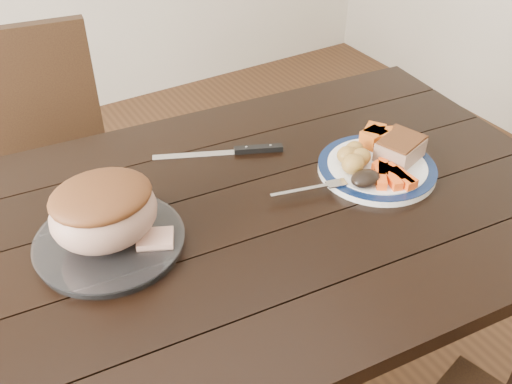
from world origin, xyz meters
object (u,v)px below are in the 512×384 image
carving_knife (243,150)px  chair_far (43,168)px  dining_table (220,250)px  fork (315,188)px  serving_platter (110,243)px  pork_slice (400,150)px  roast_joint (104,214)px  dinner_plate (377,169)px

carving_knife → chair_far: bearing=150.4°
dining_table → fork: (0.22, -0.04, 0.11)m
dining_table → serving_platter: (-0.23, 0.03, 0.10)m
pork_slice → roast_joint: size_ratio=0.51×
pork_slice → fork: 0.24m
pork_slice → dining_table: bearing=174.2°
pork_slice → carving_knife: 0.38m
serving_platter → carving_knife: bearing=21.8°
dinner_plate → pork_slice: pork_slice is taller
fork → roast_joint: 0.46m
serving_platter → fork: (0.44, -0.07, 0.01)m
dining_table → pork_slice: bearing=-5.8°
pork_slice → carving_knife: size_ratio=0.35×
chair_far → serving_platter: chair_far is taller
roast_joint → serving_platter: bearing=0.0°
carving_knife → serving_platter: bearing=-133.9°
dinner_plate → serving_platter: 0.63m
chair_far → fork: 0.93m
dining_table → roast_joint: (-0.23, 0.03, 0.18)m
serving_platter → fork: size_ratio=1.63×
serving_platter → roast_joint: bearing=0.0°
fork → serving_platter: bearing=-175.4°
fork → roast_joint: bearing=-175.4°
dining_table → dinner_plate: 0.41m
serving_platter → pork_slice: size_ratio=2.76×
pork_slice → fork: bearing=178.6°
fork → roast_joint: size_ratio=0.85×
dinner_plate → fork: bearing=179.7°
chair_far → pork_slice: bearing=140.1°
dinner_plate → roast_joint: 0.63m
pork_slice → carving_knife: bearing=140.6°
chair_far → pork_slice: 1.08m
pork_slice → carving_knife: (-0.29, 0.24, -0.04)m
roast_joint → pork_slice: bearing=-6.7°
chair_far → pork_slice: size_ratio=8.92×
chair_far → carving_knife: chair_far is taller
pork_slice → roast_joint: 0.69m
serving_platter → fork: 0.45m
dining_table → chair_far: 0.78m
dining_table → serving_platter: serving_platter is taller
roast_joint → dining_table: bearing=-8.6°
serving_platter → carving_knife: 0.43m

